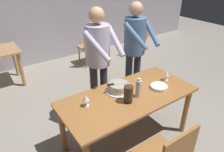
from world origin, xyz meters
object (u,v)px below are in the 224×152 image
at_px(person_cutting_cake, 98,56).
at_px(person_standing_beside, 135,46).
at_px(background_chair_0, 137,36).
at_px(hurricane_lamp, 128,94).
at_px(cake_on_platter, 119,88).
at_px(water_bottle, 138,88).
at_px(wine_glass_far, 166,73).
at_px(main_dining_table, 128,102).
at_px(cake_knife, 113,84).
at_px(wine_glass_near, 86,98).
at_px(plate_stack, 159,87).
at_px(background_chair_1, 90,45).

bearing_deg(person_cutting_cake, person_standing_beside, 2.58).
distance_m(person_cutting_cake, background_chair_0, 2.91).
bearing_deg(hurricane_lamp, background_chair_0, 46.97).
distance_m(cake_on_platter, background_chair_0, 3.16).
relative_size(person_standing_beside, background_chair_0, 1.91).
bearing_deg(water_bottle, wine_glass_far, 8.45).
xyz_separation_m(water_bottle, person_standing_beside, (0.53, 0.72, 0.21)).
relative_size(main_dining_table, cake_knife, 6.42).
bearing_deg(water_bottle, person_standing_beside, 53.36).
bearing_deg(cake_on_platter, water_bottle, -62.19).
relative_size(wine_glass_near, hurricane_lamp, 0.69).
bearing_deg(water_bottle, wine_glass_near, 162.91).
distance_m(hurricane_lamp, person_standing_beside, 1.04).
height_order(plate_stack, background_chair_0, background_chair_0).
bearing_deg(cake_knife, main_dining_table, -54.59).
xyz_separation_m(wine_glass_far, person_cutting_cake, (-0.71, 0.60, 0.22)).
bearing_deg(background_chair_1, hurricane_lamp, -109.64).
bearing_deg(wine_glass_far, background_chair_1, 86.28).
xyz_separation_m(main_dining_table, cake_on_platter, (-0.05, 0.15, 0.16)).
xyz_separation_m(wine_glass_far, background_chair_1, (0.16, 2.45, -0.36)).
bearing_deg(background_chair_0, wine_glass_far, -123.25).
distance_m(plate_stack, background_chair_0, 3.03).
bearing_deg(background_chair_0, person_cutting_cake, -142.24).
xyz_separation_m(wine_glass_near, background_chair_0, (2.73, 2.24, -0.36)).
bearing_deg(plate_stack, main_dining_table, 167.29).
relative_size(wine_glass_far, water_bottle, 0.58).
relative_size(plate_stack, wine_glass_near, 1.53).
bearing_deg(main_dining_table, cake_knife, 125.41).
bearing_deg(cake_on_platter, background_chair_0, 44.50).
relative_size(main_dining_table, hurricane_lamp, 8.16).
bearing_deg(wine_glass_near, wine_glass_far, -4.84).
bearing_deg(plate_stack, water_bottle, 177.87).
bearing_deg(person_cutting_cake, water_bottle, -79.21).
height_order(person_standing_beside, background_chair_1, person_standing_beside).
xyz_separation_m(main_dining_table, background_chair_0, (2.19, 2.35, -0.15)).
bearing_deg(person_cutting_cake, main_dining_table, -84.57).
bearing_deg(person_standing_beside, cake_knife, -146.98).
bearing_deg(background_chair_0, hurricane_lamp, -133.03).
bearing_deg(hurricane_lamp, cake_on_platter, 79.01).
height_order(plate_stack, wine_glass_near, wine_glass_near).
xyz_separation_m(main_dining_table, wine_glass_far, (0.66, 0.00, 0.21)).
xyz_separation_m(plate_stack, water_bottle, (-0.35, 0.01, 0.09)).
bearing_deg(background_chair_1, plate_stack, -98.75).
bearing_deg(wine_glass_far, wine_glass_near, 175.16).
bearing_deg(background_chair_1, background_chair_0, -4.14).
height_order(wine_glass_near, hurricane_lamp, hurricane_lamp).
distance_m(hurricane_lamp, background_chair_0, 3.38).
xyz_separation_m(cake_knife, wine_glass_far, (0.77, -0.16, -0.01)).
xyz_separation_m(wine_glass_far, background_chair_0, (1.54, 2.35, -0.36)).
bearing_deg(cake_knife, water_bottle, -52.36).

